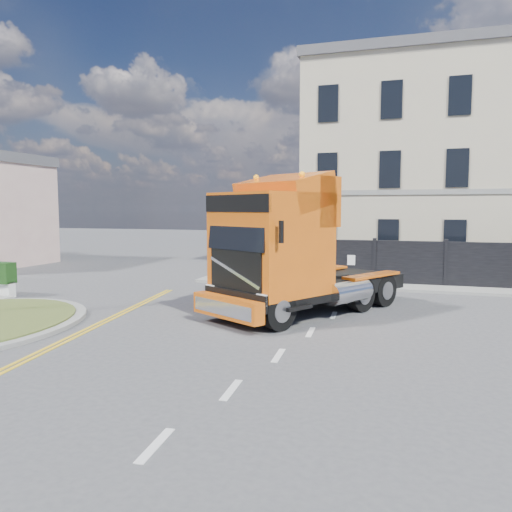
% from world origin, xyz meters
% --- Properties ---
extents(ground, '(120.00, 120.00, 0.00)m').
position_xyz_m(ground, '(0.00, 0.00, 0.00)').
color(ground, '#424244').
rests_on(ground, ground).
extents(hoarding_fence, '(18.80, 0.25, 2.00)m').
position_xyz_m(hoarding_fence, '(6.55, 9.00, 1.00)').
color(hoarding_fence, black).
rests_on(hoarding_fence, ground).
extents(georgian_building, '(12.30, 10.30, 12.80)m').
position_xyz_m(georgian_building, '(6.00, 16.50, 5.77)').
color(georgian_building, '#B8AC92').
rests_on(georgian_building, ground).
extents(pavement_far, '(20.00, 1.60, 0.12)m').
position_xyz_m(pavement_far, '(6.00, 8.10, 0.06)').
color(pavement_far, gray).
rests_on(pavement_far, ground).
extents(truck, '(6.02, 7.68, 4.38)m').
position_xyz_m(truck, '(1.82, 1.47, 1.96)').
color(truck, black).
rests_on(truck, ground).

